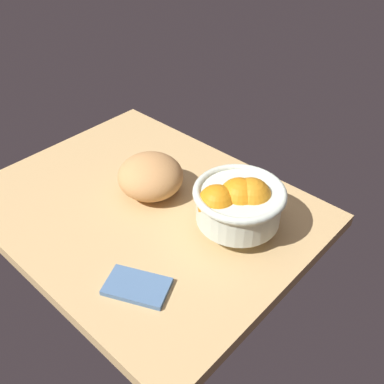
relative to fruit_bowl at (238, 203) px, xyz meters
The scene contains 4 objects.
ground_plane 23.74cm from the fruit_bowl, 21.23° to the left, with size 74.94×58.82×3.00cm, color tan.
fruit_bowl is the anchor object (origin of this frame).
bread_loaf 23.23cm from the fruit_bowl, ahead, with size 15.65×15.27×9.44cm, color tan.
napkin_folded 26.48cm from the fruit_bowl, 82.13° to the left, with size 11.91×7.14×1.03cm, color #4A6C96.
Camera 1 is at (-60.41, 49.29, 64.89)cm, focal length 40.81 mm.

